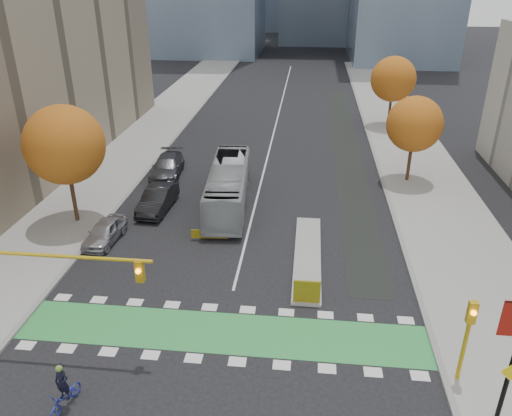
% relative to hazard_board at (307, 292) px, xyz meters
% --- Properties ---
extents(ground, '(300.00, 300.00, 0.00)m').
position_rel_hazard_board_xyz_m(ground, '(-4.00, -4.20, -0.80)').
color(ground, black).
rests_on(ground, ground).
extents(sidewalk_west, '(7.00, 120.00, 0.15)m').
position_rel_hazard_board_xyz_m(sidewalk_west, '(-17.50, 15.80, -0.73)').
color(sidewalk_west, gray).
rests_on(sidewalk_west, ground).
extents(sidewalk_east, '(7.00, 120.00, 0.15)m').
position_rel_hazard_board_xyz_m(sidewalk_east, '(9.50, 15.80, -0.73)').
color(sidewalk_east, gray).
rests_on(sidewalk_east, ground).
extents(curb_west, '(0.30, 120.00, 0.16)m').
position_rel_hazard_board_xyz_m(curb_west, '(-14.00, 15.80, -0.73)').
color(curb_west, gray).
rests_on(curb_west, ground).
extents(curb_east, '(0.30, 120.00, 0.16)m').
position_rel_hazard_board_xyz_m(curb_east, '(6.00, 15.80, -0.73)').
color(curb_east, gray).
rests_on(curb_east, ground).
extents(bike_crossing, '(20.00, 3.00, 0.01)m').
position_rel_hazard_board_xyz_m(bike_crossing, '(-4.00, -2.70, -0.79)').
color(bike_crossing, green).
rests_on(bike_crossing, ground).
extents(centre_line, '(0.15, 70.00, 0.01)m').
position_rel_hazard_board_xyz_m(centre_line, '(-4.00, 35.80, -0.80)').
color(centre_line, silver).
rests_on(centre_line, ground).
extents(bike_lane_paint, '(2.50, 50.00, 0.01)m').
position_rel_hazard_board_xyz_m(bike_lane_paint, '(3.50, 25.80, -0.80)').
color(bike_lane_paint, black).
rests_on(bike_lane_paint, ground).
extents(median_island, '(1.60, 10.00, 0.16)m').
position_rel_hazard_board_xyz_m(median_island, '(0.00, 4.80, -0.72)').
color(median_island, gray).
rests_on(median_island, ground).
extents(hazard_board, '(1.40, 0.12, 1.30)m').
position_rel_hazard_board_xyz_m(hazard_board, '(0.00, 0.00, 0.00)').
color(hazard_board, yellow).
rests_on(hazard_board, median_island).
extents(tree_west, '(5.20, 5.20, 8.22)m').
position_rel_hazard_board_xyz_m(tree_west, '(-16.00, 7.80, 4.82)').
color(tree_west, '#332114').
rests_on(tree_west, ground).
extents(tree_east_near, '(4.40, 4.40, 7.08)m').
position_rel_hazard_board_xyz_m(tree_east_near, '(8.00, 17.80, 4.06)').
color(tree_east_near, '#332114').
rests_on(tree_east_near, ground).
extents(tree_east_far, '(4.80, 4.80, 7.65)m').
position_rel_hazard_board_xyz_m(tree_east_far, '(8.50, 33.80, 4.44)').
color(tree_east_far, '#332114').
rests_on(tree_east_far, ground).
extents(traffic_signal_west, '(8.53, 0.56, 5.20)m').
position_rel_hazard_board_xyz_m(traffic_signal_west, '(-11.93, -4.71, 3.23)').
color(traffic_signal_west, '#BF9914').
rests_on(traffic_signal_west, ground).
extents(traffic_signal_east, '(0.35, 0.43, 4.10)m').
position_rel_hazard_board_xyz_m(traffic_signal_east, '(6.50, -4.71, 1.93)').
color(traffic_signal_east, '#BF9914').
rests_on(traffic_signal_east, ground).
extents(cyclist, '(1.01, 1.96, 2.16)m').
position_rel_hazard_board_xyz_m(cyclist, '(-9.44, -7.86, -0.08)').
color(cyclist, '#212C99').
rests_on(cyclist, ground).
extents(bus, '(3.45, 11.43, 3.14)m').
position_rel_hazard_board_xyz_m(bus, '(-5.95, 11.62, 0.77)').
color(bus, '#A1A5A8').
rests_on(bus, ground).
extents(parked_car_a, '(1.95, 4.25, 1.41)m').
position_rel_hazard_board_xyz_m(parked_car_a, '(-13.00, 5.32, -0.09)').
color(parked_car_a, '#A6A5AB').
rests_on(parked_car_a, ground).
extents(parked_car_b, '(2.01, 5.13, 1.66)m').
position_rel_hazard_board_xyz_m(parked_car_b, '(-10.96, 10.32, 0.03)').
color(parked_car_b, black).
rests_on(parked_car_b, ground).
extents(parked_car_c, '(2.82, 5.92, 1.67)m').
position_rel_hazard_board_xyz_m(parked_car_c, '(-12.04, 16.83, 0.03)').
color(parked_car_c, '#45454A').
rests_on(parked_car_c, ground).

